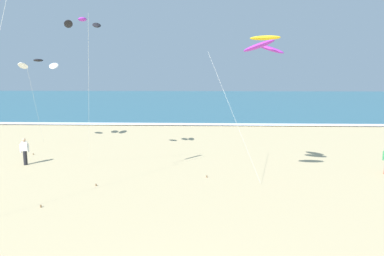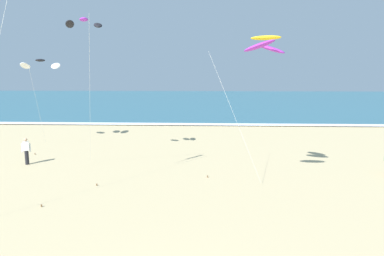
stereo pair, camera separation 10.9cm
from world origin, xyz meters
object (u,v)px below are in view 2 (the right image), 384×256
at_px(kite_arc_golden_near, 266,44).
at_px(kite_arc_charcoal_far, 40,64).
at_px(bystander_white_top, 26,151).
at_px(kite_arc_violet_mid, 84,23).

xyz_separation_m(kite_arc_golden_near, kite_arc_charcoal_far, (-14.92, 9.24, -0.69)).
height_order(kite_arc_charcoal_far, bystander_white_top, kite_arc_charcoal_far).
height_order(kite_arc_golden_near, kite_arc_charcoal_far, kite_arc_golden_near).
bearing_deg(bystander_white_top, kite_arc_charcoal_far, 105.66).
xyz_separation_m(kite_arc_violet_mid, kite_arc_charcoal_far, (-5.17, 5.14, -2.20)).
height_order(kite_arc_golden_near, bystander_white_top, kite_arc_golden_near).
distance_m(kite_arc_violet_mid, kite_arc_charcoal_far, 7.62).
distance_m(kite_arc_golden_near, bystander_white_top, 14.79).
bearing_deg(bystander_white_top, kite_arc_violet_mid, 14.78).
xyz_separation_m(kite_arc_golden_near, kite_arc_violet_mid, (-9.74, 4.10, 1.51)).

